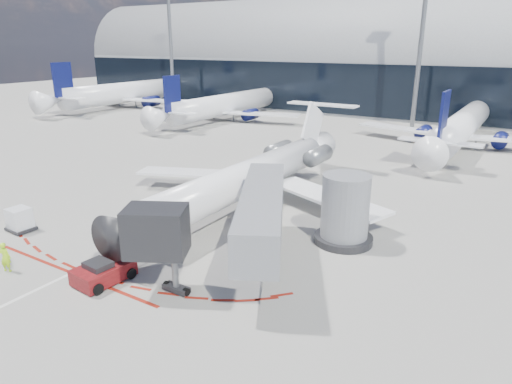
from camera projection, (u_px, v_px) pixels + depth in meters
The scene contains 14 objects.
ground at pixel (195, 214), 36.41m from camera, with size 260.00×260.00×0.00m, color gray.
apron_centerline at pixel (210, 207), 38.02m from camera, with size 0.25×40.00×0.01m, color silver.
apron_stop_bar at pixel (72, 273), 27.15m from camera, with size 14.00×0.25×0.01m, color maroon.
terminal_building at pixel (412, 68), 86.06m from camera, with size 150.00×24.15×24.00m.
jet_bridge at pixel (285, 214), 28.11m from camera, with size 10.03×15.20×4.90m.
light_mast_west at pixel (171, 45), 93.82m from camera, with size 0.70×0.70×25.00m, color slate.
light_mast_centre at pixel (421, 46), 68.63m from camera, with size 0.70×0.70×25.00m, color slate.
regional_jet at pixel (255, 174), 38.47m from camera, with size 24.21×29.85×7.48m.
pushback_tug at pixel (103, 272), 26.05m from camera, with size 2.44×5.22×1.34m.
ramp_worker at pixel (5, 257), 27.09m from camera, with size 0.68×0.45×1.87m, color #BAFF1A.
uld_container at pixel (20, 220), 33.00m from camera, with size 1.90×1.64×1.72m.
bg_airliner_0 at pixel (129, 77), 95.49m from camera, with size 37.38×39.57×12.09m, color white, non-canonical shape.
bg_airliner_1 at pixel (226, 89), 79.41m from camera, with size 32.51×34.43×10.52m, color white, non-canonical shape.
bg_airliner_2 at pixel (464, 106), 58.93m from camera, with size 32.16×34.06×10.41m, color white, non-canonical shape.
Camera 1 is at (22.19, -26.26, 13.08)m, focal length 32.00 mm.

